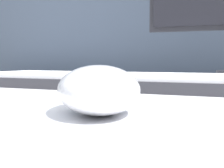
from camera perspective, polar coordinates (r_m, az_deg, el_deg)
partition_panel at (r=1.23m, az=15.37°, el=-3.12°), size 5.00×0.03×1.32m
computer_mouse_near at (r=0.26m, az=-2.45°, el=-0.97°), size 0.11×0.13×0.04m
keyboard at (r=0.51m, az=-2.05°, el=0.67°), size 0.44×0.17×0.02m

